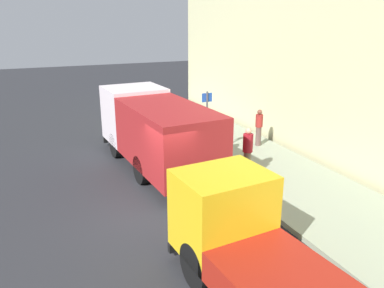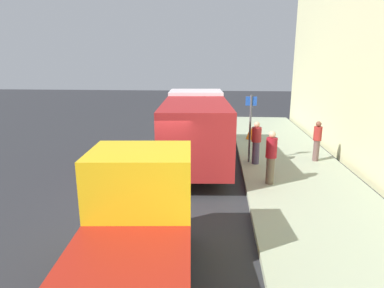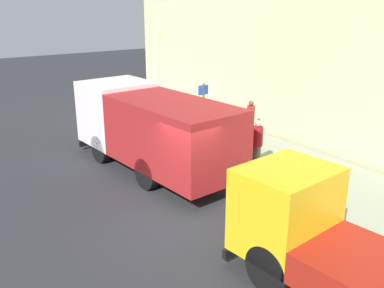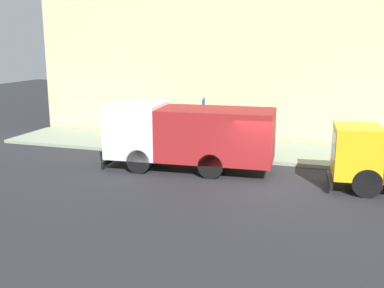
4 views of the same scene
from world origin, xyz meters
name	(u,v)px [view 2 (image 2 of 4)]	position (x,y,z in m)	size (l,w,h in m)	color
ground	(153,196)	(0.00, 0.00, 0.00)	(80.00, 80.00, 0.00)	#27282C
sidewalk	(314,199)	(5.04, 0.00, 0.08)	(4.08, 30.00, 0.17)	#95A087
large_utility_truck	(196,126)	(1.11, 3.55, 1.61)	(2.94, 7.47, 2.87)	white
small_flatbed_truck	(133,238)	(0.58, -4.48, 1.16)	(2.49, 5.48, 2.45)	yellow
pedestrian_walking	(256,142)	(3.57, 3.28, 1.07)	(0.54, 0.54, 1.73)	#473C59
pedestrian_standing	(271,156)	(3.82, 1.05, 1.13)	(0.38, 0.38, 1.82)	brown
pedestrian_third	(317,140)	(6.12, 3.89, 1.06)	(0.40, 0.40, 1.67)	brown
traffic_cone_orange	(251,133)	(3.77, 7.70, 0.51)	(0.48, 0.48, 0.69)	orange
street_sign_post	(250,123)	(3.32, 3.50, 1.79)	(0.44, 0.08, 2.76)	#4C5156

